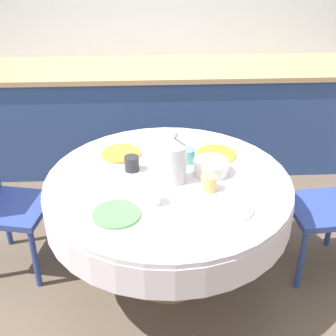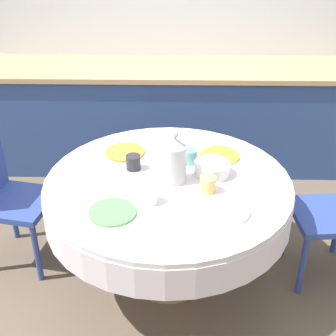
{
  "view_description": "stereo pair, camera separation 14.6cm",
  "coord_description": "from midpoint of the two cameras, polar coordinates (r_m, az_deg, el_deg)",
  "views": [
    {
      "loc": [
        -0.1,
        -2.2,
        2.09
      ],
      "look_at": [
        0.0,
        0.0,
        0.81
      ],
      "focal_mm": 50.0,
      "sensor_mm": 36.0,
      "label": 1
    },
    {
      "loc": [
        0.04,
        -2.2,
        2.09
      ],
      "look_at": [
        0.0,
        0.0,
        0.81
      ],
      "focal_mm": 50.0,
      "sensor_mm": 36.0,
      "label": 2
    }
  ],
  "objects": [
    {
      "name": "ground_plane",
      "position": [
        3.03,
        -1.41,
        -13.31
      ],
      "size": [
        12.0,
        12.0,
        0.0
      ],
      "primitive_type": "plane",
      "color": "brown"
    },
    {
      "name": "wall_back",
      "position": [
        4.11,
        -2.33,
        19.19
      ],
      "size": [
        7.0,
        0.05,
        2.6
      ],
      "color": "silver",
      "rests_on": "ground_plane"
    },
    {
      "name": "kitchen_counter",
      "position": [
        4.05,
        -2.03,
        6.29
      ],
      "size": [
        3.24,
        0.64,
        0.88
      ],
      "color": "#2D4784",
      "rests_on": "ground_plane"
    },
    {
      "name": "dining_table",
      "position": [
        2.65,
        -1.58,
        -3.79
      ],
      "size": [
        1.38,
        1.38,
        0.73
      ],
      "color": "tan",
      "rests_on": "ground_plane"
    },
    {
      "name": "chair_right",
      "position": [
        3.04,
        -21.15,
        -3.37
      ],
      "size": [
        0.47,
        0.47,
        0.92
      ],
      "rotation": [
        0.0,
        0.0,
        -1.77
      ],
      "color": "#2D428E",
      "rests_on": "ground_plane"
    },
    {
      "name": "plate_near_left",
      "position": [
        2.33,
        -8.12,
        -5.62
      ],
      "size": [
        0.24,
        0.24,
        0.01
      ],
      "primitive_type": "cylinder",
      "color": "#5BA85B",
      "rests_on": "dining_table"
    },
    {
      "name": "cup_near_left",
      "position": [
        2.38,
        -3.69,
        -3.5
      ],
      "size": [
        0.08,
        0.08,
        0.09
      ],
      "primitive_type": "cylinder",
      "color": "white",
      "rests_on": "dining_table"
    },
    {
      "name": "plate_near_right",
      "position": [
        2.36,
        5.74,
        -4.94
      ],
      "size": [
        0.24,
        0.24,
        0.01
      ],
      "primitive_type": "cylinder",
      "color": "white",
      "rests_on": "dining_table"
    },
    {
      "name": "cup_near_right",
      "position": [
        2.49,
        3.34,
        -1.84
      ],
      "size": [
        0.08,
        0.08,
        0.09
      ],
      "primitive_type": "cylinder",
      "color": "#DBB766",
      "rests_on": "dining_table"
    },
    {
      "name": "plate_far_left",
      "position": [
        2.86,
        -7.19,
        1.74
      ],
      "size": [
        0.24,
        0.24,
        0.01
      ],
      "primitive_type": "cylinder",
      "color": "orange",
      "rests_on": "dining_table"
    },
    {
      "name": "cup_far_left",
      "position": [
        2.67,
        -6.01,
        0.53
      ],
      "size": [
        0.08,
        0.08,
        0.09
      ],
      "primitive_type": "cylinder",
      "color": "#28282D",
      "rests_on": "dining_table"
    },
    {
      "name": "plate_far_right",
      "position": [
        2.84,
        4.43,
        1.68
      ],
      "size": [
        0.24,
        0.24,
        0.01
      ],
      "primitive_type": "cylinder",
      "color": "yellow",
      "rests_on": "dining_table"
    },
    {
      "name": "cup_far_right",
      "position": [
        2.74,
        0.91,
        1.48
      ],
      "size": [
        0.08,
        0.08,
        0.09
      ],
      "primitive_type": "cylinder",
      "color": "#5BA39E",
      "rests_on": "dining_table"
    },
    {
      "name": "coffee_carafe",
      "position": [
        2.52,
        -0.8,
        0.95
      ],
      "size": [
        0.13,
        0.13,
        0.3
      ],
      "color": "#B2B2B7",
      "rests_on": "dining_table"
    },
    {
      "name": "fruit_bowl",
      "position": [
        2.64,
        3.69,
        0.1
      ],
      "size": [
        0.2,
        0.2,
        0.07
      ],
      "primitive_type": "cylinder",
      "color": "silver",
      "rests_on": "dining_table"
    }
  ]
}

